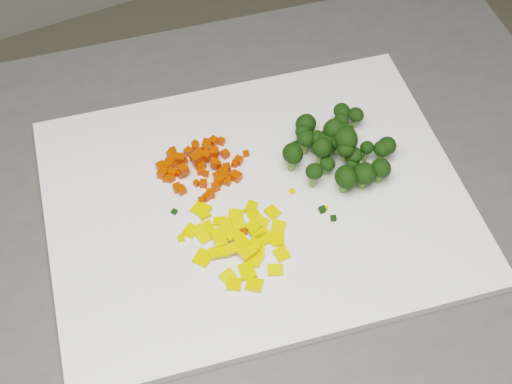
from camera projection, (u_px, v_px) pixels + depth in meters
name	position (u px, v px, depth m)	size (l,w,h in m)	color
counter_block	(233.00, 366.00, 1.20)	(0.97, 0.68, 0.90)	#4A4A48
cutting_board	(256.00, 200.00, 0.85)	(0.49, 0.38, 0.01)	white
carrot_pile	(199.00, 161.00, 0.86)	(0.11, 0.11, 0.03)	red
pepper_pile	(236.00, 237.00, 0.80)	(0.13, 0.13, 0.02)	yellow
broccoli_pile	(339.00, 137.00, 0.86)	(0.13, 0.13, 0.06)	black
carrot_cube_0	(176.00, 160.00, 0.87)	(0.01, 0.01, 0.01)	red
carrot_cube_1	(223.00, 173.00, 0.86)	(0.01, 0.01, 0.01)	red
carrot_cube_2	(221.00, 142.00, 0.89)	(0.01, 0.01, 0.01)	red
carrot_cube_3	(224.00, 177.00, 0.85)	(0.01, 0.01, 0.01)	red
carrot_cube_4	(220.00, 174.00, 0.86)	(0.01, 0.01, 0.01)	red
carrot_cube_5	(164.00, 172.00, 0.86)	(0.01, 0.01, 0.01)	red
carrot_cube_6	(173.00, 150.00, 0.88)	(0.01, 0.01, 0.01)	red
carrot_cube_7	(168.00, 165.00, 0.86)	(0.01, 0.01, 0.01)	red
carrot_cube_8	(171.00, 178.00, 0.85)	(0.01, 0.01, 0.01)	red
carrot_cube_9	(206.00, 155.00, 0.86)	(0.01, 0.01, 0.01)	red
carrot_cube_10	(189.00, 152.00, 0.88)	(0.01, 0.01, 0.01)	red
carrot_cube_11	(177.00, 160.00, 0.87)	(0.01, 0.01, 0.01)	red
carrot_cube_12	(197.00, 183.00, 0.85)	(0.01, 0.01, 0.01)	red
carrot_cube_13	(196.00, 158.00, 0.86)	(0.01, 0.01, 0.01)	red
carrot_cube_14	(203.00, 151.00, 0.88)	(0.01, 0.01, 0.01)	red
carrot_cube_15	(185.00, 160.00, 0.87)	(0.01, 0.01, 0.01)	red
carrot_cube_16	(216.00, 187.00, 0.84)	(0.01, 0.01, 0.01)	red
carrot_cube_17	(217.00, 176.00, 0.85)	(0.01, 0.01, 0.01)	red
carrot_cube_18	(184.00, 170.00, 0.85)	(0.01, 0.01, 0.01)	red
carrot_cube_19	(163.00, 174.00, 0.86)	(0.01, 0.01, 0.01)	red
carrot_cube_20	(219.00, 180.00, 0.85)	(0.01, 0.01, 0.01)	red
carrot_cube_21	(210.00, 150.00, 0.88)	(0.01, 0.01, 0.01)	red
carrot_cube_22	(175.00, 164.00, 0.87)	(0.01, 0.01, 0.01)	red
carrot_cube_23	(214.00, 163.00, 0.86)	(0.01, 0.01, 0.01)	red
carrot_cube_24	(218.00, 181.00, 0.85)	(0.01, 0.01, 0.01)	red
carrot_cube_25	(229.00, 177.00, 0.85)	(0.01, 0.01, 0.01)	red
carrot_cube_26	(207.00, 150.00, 0.87)	(0.01, 0.01, 0.01)	red
carrot_cube_27	(168.00, 162.00, 0.87)	(0.01, 0.01, 0.01)	red
carrot_cube_28	(177.00, 159.00, 0.87)	(0.01, 0.01, 0.01)	red
carrot_cube_29	(214.00, 141.00, 0.89)	(0.01, 0.01, 0.01)	red
carrot_cube_30	(237.00, 177.00, 0.85)	(0.01, 0.01, 0.01)	red
carrot_cube_31	(217.00, 164.00, 0.86)	(0.01, 0.01, 0.01)	red
carrot_cube_32	(238.00, 160.00, 0.87)	(0.01, 0.01, 0.01)	red
carrot_cube_33	(172.00, 173.00, 0.86)	(0.01, 0.01, 0.01)	red
carrot_cube_34	(216.00, 153.00, 0.87)	(0.01, 0.01, 0.01)	red
carrot_cube_35	(177.00, 162.00, 0.87)	(0.01, 0.01, 0.01)	red
carrot_cube_36	(203.00, 183.00, 0.85)	(0.01, 0.01, 0.01)	red
carrot_cube_37	(201.00, 166.00, 0.86)	(0.01, 0.01, 0.01)	red
carrot_cube_38	(225.00, 154.00, 0.88)	(0.01, 0.01, 0.01)	red
carrot_cube_39	(163.00, 170.00, 0.86)	(0.01, 0.01, 0.01)	red
carrot_cube_40	(200.00, 157.00, 0.86)	(0.01, 0.01, 0.01)	red
carrot_cube_41	(211.00, 194.00, 0.84)	(0.01, 0.01, 0.01)	red
carrot_cube_42	(181.00, 190.00, 0.84)	(0.01, 0.01, 0.01)	red
carrot_cube_43	(197.00, 166.00, 0.87)	(0.01, 0.01, 0.01)	red
carrot_cube_44	(196.00, 147.00, 0.88)	(0.01, 0.01, 0.01)	red
carrot_cube_45	(161.00, 167.00, 0.86)	(0.01, 0.01, 0.01)	red
carrot_cube_46	(180.00, 159.00, 0.86)	(0.01, 0.01, 0.01)	red
carrot_cube_47	(206.00, 174.00, 0.86)	(0.01, 0.01, 0.01)	red
carrot_cube_48	(181.00, 173.00, 0.86)	(0.01, 0.01, 0.01)	red
carrot_cube_49	(201.00, 200.00, 0.83)	(0.01, 0.01, 0.01)	red
carrot_cube_50	(195.00, 144.00, 0.89)	(0.01, 0.01, 0.01)	red
carrot_cube_51	(214.00, 152.00, 0.86)	(0.01, 0.01, 0.01)	red
carrot_cube_52	(168.00, 170.00, 0.86)	(0.01, 0.01, 0.01)	red
carrot_cube_53	(235.00, 175.00, 0.86)	(0.01, 0.01, 0.01)	red
carrot_cube_54	(235.00, 164.00, 0.87)	(0.01, 0.01, 0.01)	red
carrot_cube_55	(176.00, 159.00, 0.87)	(0.01, 0.01, 0.01)	red
carrot_cube_56	(224.00, 179.00, 0.85)	(0.01, 0.01, 0.01)	red
carrot_cube_57	(166.00, 179.00, 0.85)	(0.01, 0.01, 0.01)	red
carrot_cube_58	(207.00, 144.00, 0.88)	(0.01, 0.01, 0.01)	red
carrot_cube_59	(207.00, 197.00, 0.84)	(0.01, 0.01, 0.01)	red
carrot_cube_60	(227.00, 168.00, 0.86)	(0.01, 0.01, 0.01)	red
carrot_cube_61	(208.00, 149.00, 0.87)	(0.01, 0.01, 0.01)	red
carrot_cube_62	(170.00, 165.00, 0.87)	(0.01, 0.01, 0.01)	red
carrot_cube_63	(171.00, 153.00, 0.88)	(0.01, 0.01, 0.01)	red
carrot_cube_64	(177.00, 188.00, 0.84)	(0.01, 0.01, 0.01)	red
carrot_cube_65	(207.00, 148.00, 0.87)	(0.01, 0.01, 0.01)	red
carrot_cube_66	(198.00, 155.00, 0.87)	(0.01, 0.01, 0.01)	red
carrot_cube_67	(173.00, 159.00, 0.87)	(0.01, 0.01, 0.01)	red
carrot_cube_68	(217.00, 165.00, 0.87)	(0.01, 0.01, 0.01)	red
carrot_cube_69	(228.00, 182.00, 0.85)	(0.01, 0.01, 0.01)	red
carrot_cube_70	(201.00, 171.00, 0.86)	(0.01, 0.01, 0.01)	red
pepper_chunk_0	(261.00, 223.00, 0.82)	(0.02, 0.01, 0.01)	yellow
pepper_chunk_1	(201.00, 209.00, 0.83)	(0.02, 0.02, 0.00)	yellow
pepper_chunk_2	(236.00, 216.00, 0.82)	(0.02, 0.02, 0.00)	yellow
pepper_chunk_3	(219.00, 234.00, 0.81)	(0.02, 0.01, 0.00)	yellow
pepper_chunk_4	(201.00, 232.00, 0.81)	(0.02, 0.02, 0.00)	yellow
pepper_chunk_5	(274.00, 237.00, 0.81)	(0.02, 0.02, 0.00)	yellow
pepper_chunk_6	(247.00, 271.00, 0.78)	(0.02, 0.02, 0.00)	yellow
pepper_chunk_7	(282.00, 254.00, 0.79)	(0.02, 0.02, 0.01)	yellow
pepper_chunk_8	(265.00, 236.00, 0.81)	(0.02, 0.01, 0.00)	yellow
pepper_chunk_9	(217.00, 252.00, 0.79)	(0.02, 0.01, 0.00)	yellow
pepper_chunk_10	(255.00, 217.00, 0.82)	(0.02, 0.01, 0.00)	yellow
pepper_chunk_11	(247.00, 251.00, 0.79)	(0.02, 0.02, 0.01)	yellow
pepper_chunk_12	(205.00, 229.00, 0.81)	(0.02, 0.02, 0.00)	yellow
pepper_chunk_13	(233.00, 234.00, 0.80)	(0.02, 0.02, 0.00)	yellow
pepper_chunk_14	(220.00, 221.00, 0.82)	(0.02, 0.01, 0.00)	yellow
pepper_chunk_15	(278.00, 228.00, 0.81)	(0.02, 0.02, 0.00)	yellow
pepper_chunk_16	(275.00, 270.00, 0.78)	(0.02, 0.01, 0.00)	yellow
pepper_chunk_17	(238.00, 223.00, 0.81)	(0.01, 0.02, 0.00)	yellow
pepper_chunk_18	(233.00, 231.00, 0.81)	(0.02, 0.02, 0.00)	yellow
pepper_chunk_19	(253.00, 227.00, 0.81)	(0.01, 0.02, 0.00)	yellow
pepper_chunk_20	(273.00, 212.00, 0.83)	(0.02, 0.01, 0.01)	yellow
pepper_chunk_21	(257.00, 232.00, 0.80)	(0.02, 0.01, 0.00)	yellow
pepper_chunk_22	(222.00, 245.00, 0.79)	(0.01, 0.01, 0.00)	yellow
pepper_chunk_23	(251.00, 207.00, 0.83)	(0.02, 0.01, 0.00)	yellow
pepper_chunk_24	(242.00, 242.00, 0.79)	(0.01, 0.02, 0.01)	yellow
pepper_chunk_25	(220.00, 239.00, 0.79)	(0.02, 0.01, 0.01)	yellow
pepper_chunk_26	(228.00, 276.00, 0.77)	(0.01, 0.02, 0.00)	yellow
pepper_chunk_27	(203.00, 258.00, 0.79)	(0.02, 0.02, 0.00)	yellow
pepper_chunk_28	(254.00, 285.00, 0.77)	(0.02, 0.02, 0.01)	yellow
pepper_chunk_29	(203.00, 214.00, 0.82)	(0.01, 0.01, 0.00)	yellow
pepper_chunk_30	(191.00, 231.00, 0.81)	(0.01, 0.02, 0.00)	yellow
pepper_chunk_31	(228.00, 227.00, 0.81)	(0.02, 0.02, 0.00)	yellow
pepper_chunk_32	(258.00, 243.00, 0.80)	(0.02, 0.02, 0.00)	yellow
pepper_chunk_33	(234.00, 284.00, 0.77)	(0.02, 0.01, 0.00)	yellow
pepper_chunk_34	(203.00, 236.00, 0.81)	(0.02, 0.01, 0.00)	yellow
pepper_chunk_35	(279.00, 239.00, 0.80)	(0.02, 0.01, 0.00)	yellow
pepper_chunk_36	(256.00, 244.00, 0.79)	(0.01, 0.01, 0.00)	yellow
pepper_chunk_37	(255.00, 247.00, 0.80)	(0.02, 0.02, 0.01)	yellow
pepper_chunk_38	(224.00, 234.00, 0.80)	(0.02, 0.01, 0.00)	yellow
pepper_chunk_39	(233.00, 248.00, 0.79)	(0.02, 0.01, 0.01)	yellow
pepper_chunk_40	(255.00, 259.00, 0.79)	(0.02, 0.02, 0.00)	yellow
broccoli_floret_0	(305.00, 143.00, 0.87)	(0.03, 0.03, 0.04)	black
broccoli_floret_1	(340.00, 126.00, 0.89)	(0.03, 0.03, 0.03)	black
broccoli_floret_2	(341.00, 115.00, 0.90)	(0.03, 0.03, 0.03)	black
broccoli_floret_3	(345.00, 144.00, 0.85)	(0.04, 0.04, 0.04)	black
broccoli_floret_4	(366.00, 153.00, 0.86)	(0.02, 0.02, 0.03)	black
broccoli_floret_5	(346.00, 139.00, 0.87)	(0.03, 0.03, 0.03)	black
broccoli_floret_6	(337.00, 145.00, 0.85)	(0.02, 0.02, 0.02)	black
broccoli_floret_7	(315.00, 143.00, 0.87)	(0.03, 0.03, 0.03)	black
broccoli_floret_8	(326.00, 145.00, 0.87)	(0.04, 0.04, 0.04)	black
broccoli_floret_9	(379.00, 172.00, 0.84)	(0.03, 0.03, 0.03)	black
broccoli_floret_10	(333.00, 133.00, 0.86)	(0.04, 0.04, 0.04)	black
broccoli_floret_11	(363.00, 177.00, 0.84)	(0.04, 0.04, 0.03)	black
broccoli_floret_12	(327.00, 166.00, 0.85)	(0.02, 0.02, 0.02)	black
broccoli_floret_13	(292.00, 159.00, 0.85)	(0.03, 0.03, 0.04)	black
broccoli_floret_14	(338.00, 137.00, 0.86)	(0.03, 0.03, 0.04)	black
broccoli_floret_15	(355.00, 119.00, 0.90)	(0.03, 0.03, 0.03)	black
broccoli_floret_16	(305.00, 128.00, 0.88)	(0.04, 0.04, 0.03)	black
broccoli_floret_17	(321.00, 153.00, 0.86)	(0.03, 0.03, 0.04)	black
broccoli_floret_18	(345.00, 136.00, 0.86)	(0.03, 0.03, 0.03)	black
broccoli_floret_19	(302.00, 137.00, 0.88)	(0.02, 0.02, 0.03)	black
broccoli_floret_20	(380.00, 153.00, 0.86)	(0.03, 0.03, 0.03)	black
broccoli_floret_21	(385.00, 150.00, 0.86)	(0.03, 0.03, 0.03)	black
broccoli_floret_22	(344.00, 181.00, 0.83)	(0.04, 0.04, 0.04)	black
broccoli_floret_23	(313.00, 176.00, 0.84)	(0.03, 0.03, 0.04)	black
broccoli_floret_24	(353.00, 161.00, 0.85)	(0.03, 0.03, 0.04)	black
broccoli_floret_25	(345.00, 152.00, 0.84)	(0.03, 0.03, 0.03)	black
broccoli_floret_26	(351.00, 168.00, 0.85)	(0.02, 0.02, 0.03)	black
stray_bit_0	(181.00, 238.00, 0.80)	(0.01, 0.01, 0.01)	yellow
stray_bit_1	(292.00, 191.00, 0.84)	(0.01, 0.01, 0.00)	yellow
stray_bit_2	(174.00, 212.00, 0.83)	(0.01, 0.01, 0.00)	black
stray_bit_3	(324.00, 209.00, 0.83)	(0.01, 0.01, 0.00)	yellow
stray_bit_4	(246.00, 154.00, 0.88)	(0.01, 0.01, 0.01)	red
stray_bit_5	(296.00, 144.00, 0.89)	(0.01, 0.01, 0.01)	black
stray_bit_6	(243.00, 232.00, 0.81)	(0.01, 0.01, 0.01)	red
stray_bit_7	(322.00, 210.00, 0.83)	(0.01, 0.01, 0.01)	black
stray_bit_8	(247.00, 227.00, 0.81)	(0.01, 0.01, 0.01)	black
stray_bit_9	(333.00, 218.00, 0.82)	(0.01, 0.01, 0.00)	black
stray_bit_10	(234.00, 227.00, 0.81)	(0.01, 0.01, 0.00)	black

